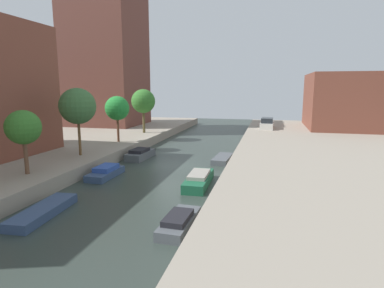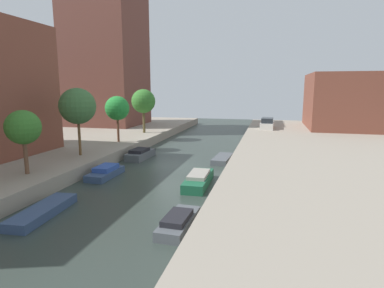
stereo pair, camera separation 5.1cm
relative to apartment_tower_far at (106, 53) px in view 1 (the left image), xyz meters
The scene contains 16 objects.
ground_plane 27.48m from the apartment_tower_far, 50.03° to the right, with size 84.00×84.00×0.00m, color #2D3833.
quay_left 22.11m from the apartment_tower_far, 87.00° to the right, with size 20.00×64.00×1.00m, color gray.
quay_right 38.06m from the apartment_tower_far, 31.62° to the right, with size 20.00×64.00×1.00m, color gray.
apartment_tower_far is the anchor object (origin of this frame).
low_block_right 34.91m from the apartment_tower_far, ahead, with size 10.00×12.39×7.46m, color brown.
street_tree_1 29.44m from the apartment_tower_far, 72.11° to the right, with size 2.19×2.19×4.14m.
street_tree_2 23.75m from the apartment_tower_far, 67.49° to the right, with size 2.94×2.94×5.52m.
street_tree_3 18.18m from the apartment_tower_far, 58.47° to the right, with size 2.47×2.47×4.70m.
street_tree_4 13.24m from the apartment_tower_far, 39.96° to the right, with size 2.92×2.92×5.36m.
parked_car 25.62m from the apartment_tower_far, ahead, with size 1.87×4.60×1.49m.
moored_boat_left_1 35.13m from the apartment_tower_far, 67.44° to the right, with size 1.64×4.54×0.47m.
moored_boat_left_2 28.69m from the apartment_tower_far, 62.31° to the right, with size 1.44×3.53×0.82m.
moored_boat_left_3 23.81m from the apartment_tower_far, 54.09° to the right, with size 1.64×3.76×0.95m.
moored_boat_right_1 38.11m from the apartment_tower_far, 56.71° to the right, with size 1.33×3.50×0.74m.
moored_boat_right_2 32.59m from the apartment_tower_far, 50.64° to the right, with size 1.54×4.58×0.86m.
moored_boat_right_3 28.17m from the apartment_tower_far, 39.25° to the right, with size 1.54×3.83×0.46m.
Camera 1 is at (7.90, -24.74, 6.51)m, focal length 29.56 mm.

